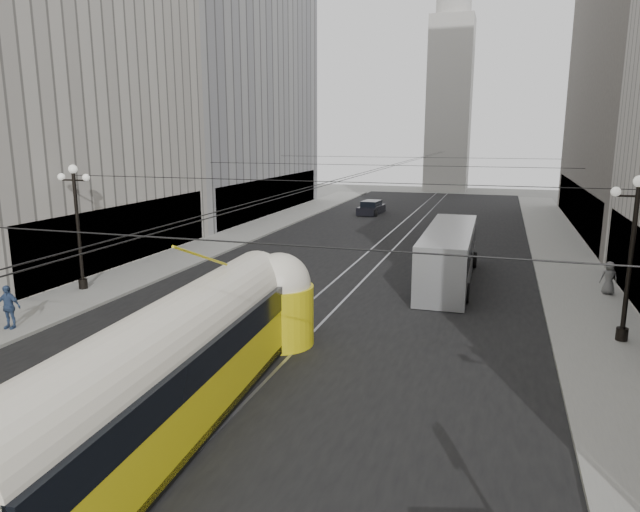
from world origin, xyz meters
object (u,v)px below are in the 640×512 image
Objects in this scene: pedestrian_sidewalk_left at (8,307)px; pedestrian_sidewalk_right at (609,278)px; city_bus at (449,253)px; streetcar at (170,367)px.

pedestrian_sidewalk_right is at bearing 19.77° from pedestrian_sidewalk_left.
city_bus is 7.03× the size of pedestrian_sidewalk_right.
streetcar reaches higher than pedestrian_sidewalk_left.
city_bus is at bearing 72.93° from streetcar.
streetcar is 19.61m from city_bus.
streetcar reaches higher than city_bus.
streetcar is at bearing -33.09° from pedestrian_sidewalk_left.
streetcar is 22.65m from pedestrian_sidewalk_right.
streetcar is 9.98× the size of pedestrian_sidewalk_right.
pedestrian_sidewalk_left is at bearing -139.93° from city_bus.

